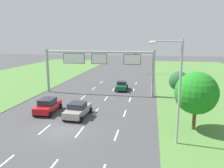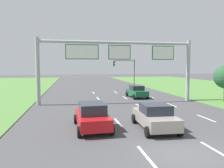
{
  "view_description": "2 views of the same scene",
  "coord_description": "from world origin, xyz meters",
  "px_view_note": "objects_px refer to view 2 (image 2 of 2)",
  "views": [
    {
      "loc": [
        8.17,
        -18.14,
        8.48
      ],
      "look_at": [
        2.41,
        13.19,
        1.94
      ],
      "focal_mm": 35.0,
      "sensor_mm": 36.0,
      "label": 1
    },
    {
      "loc": [
        -5.01,
        -9.08,
        4.03
      ],
      "look_at": [
        -0.25,
        16.41,
        1.92
      ],
      "focal_mm": 35.0,
      "sensor_mm": 36.0,
      "label": 2
    }
  ],
  "objects_px": {
    "car_lead_silver": "(137,92)",
    "sign_gantry": "(118,58)",
    "car_mid_lane": "(155,117)",
    "car_near_red": "(92,116)",
    "traffic_light_mast": "(126,67)"
  },
  "relations": [
    {
      "from": "car_mid_lane",
      "to": "sign_gantry",
      "type": "bearing_deg",
      "value": 93.51
    },
    {
      "from": "car_mid_lane",
      "to": "sign_gantry",
      "type": "relative_size",
      "value": 0.25
    },
    {
      "from": "car_near_red",
      "to": "car_mid_lane",
      "type": "xyz_separation_m",
      "value": [
        3.97,
        -0.77,
        -0.03
      ]
    },
    {
      "from": "car_lead_silver",
      "to": "car_mid_lane",
      "type": "bearing_deg",
      "value": -105.71
    },
    {
      "from": "car_mid_lane",
      "to": "sign_gantry",
      "type": "xyz_separation_m",
      "value": [
        -0.21,
        10.41,
        4.13
      ]
    },
    {
      "from": "car_mid_lane",
      "to": "traffic_light_mast",
      "type": "relative_size",
      "value": 0.78
    },
    {
      "from": "car_near_red",
      "to": "traffic_light_mast",
      "type": "bearing_deg",
      "value": 69.53
    },
    {
      "from": "sign_gantry",
      "to": "traffic_light_mast",
      "type": "height_order",
      "value": "sign_gantry"
    },
    {
      "from": "car_lead_silver",
      "to": "sign_gantry",
      "type": "bearing_deg",
      "value": -136.8
    },
    {
      "from": "sign_gantry",
      "to": "traffic_light_mast",
      "type": "relative_size",
      "value": 3.08
    },
    {
      "from": "car_lead_silver",
      "to": "car_near_red",
      "type": "bearing_deg",
      "value": -121.55
    },
    {
      "from": "car_lead_silver",
      "to": "sign_gantry",
      "type": "height_order",
      "value": "sign_gantry"
    },
    {
      "from": "sign_gantry",
      "to": "traffic_light_mast",
      "type": "bearing_deg",
      "value": 73.76
    },
    {
      "from": "car_mid_lane",
      "to": "traffic_light_mast",
      "type": "distance_m",
      "value": 33.68
    },
    {
      "from": "car_mid_lane",
      "to": "traffic_light_mast",
      "type": "height_order",
      "value": "traffic_light_mast"
    }
  ]
}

